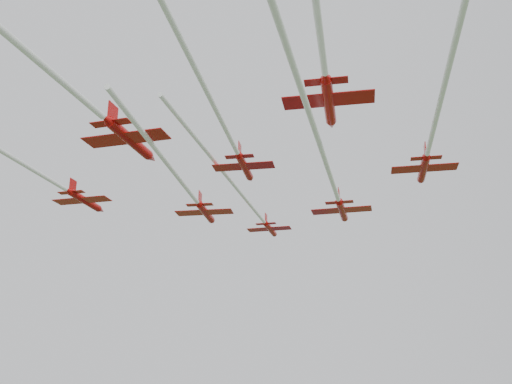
# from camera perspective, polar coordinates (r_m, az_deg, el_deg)

# --- Properties ---
(jet_lead) EXTENTS (11.64, 56.44, 2.37)m
(jet_lead) POSITION_cam_1_polar(r_m,az_deg,el_deg) (90.35, -0.58, -1.28)
(jet_lead) COLOR #B80A09
(jet_row2_left) EXTENTS (9.03, 45.94, 2.68)m
(jet_row2_left) POSITION_cam_1_polar(r_m,az_deg,el_deg) (81.39, -6.58, -0.10)
(jet_row2_left) COLOR #B80A09
(jet_row2_right) EXTENTS (13.42, 65.59, 2.66)m
(jet_row2_right) POSITION_cam_1_polar(r_m,az_deg,el_deg) (70.06, 7.21, 2.34)
(jet_row2_right) COLOR #B80A09
(jet_row3_left) EXTENTS (9.70, 42.33, 2.41)m
(jet_row3_left) POSITION_cam_1_polar(r_m,az_deg,el_deg) (76.16, -20.09, 1.27)
(jet_row3_left) COLOR #B80A09
(jet_row3_mid) EXTENTS (8.48, 65.07, 2.37)m
(jet_row3_mid) POSITION_cam_1_polar(r_m,az_deg,el_deg) (57.33, -4.54, 9.21)
(jet_row3_mid) COLOR #B80A09
(jet_row3_right) EXTENTS (9.20, 59.47, 2.39)m
(jet_row3_right) POSITION_cam_1_polar(r_m,az_deg,el_deg) (59.30, 17.74, 7.77)
(jet_row3_right) COLOR #B80A09
(jet_row4_left) EXTENTS (15.68, 65.41, 2.95)m
(jet_row4_left) POSITION_cam_1_polar(r_m,az_deg,el_deg) (54.10, -20.75, 11.97)
(jet_row4_left) COLOR #B80A09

